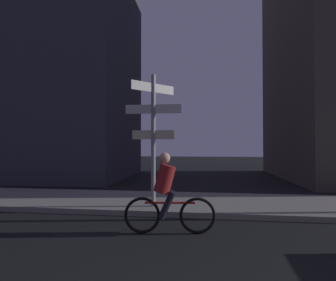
% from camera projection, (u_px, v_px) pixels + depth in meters
% --- Properties ---
extents(sidewalk_kerb, '(40.00, 2.77, 0.14)m').
position_uv_depth(sidewalk_kerb, '(207.00, 203.00, 7.65)').
color(sidewalk_kerb, gray).
rests_on(sidewalk_kerb, ground_plane).
extents(signpost, '(1.51, 0.98, 3.50)m').
position_uv_depth(signpost, '(153.00, 129.00, 7.04)').
color(signpost, gray).
rests_on(signpost, sidewalk_kerb).
extents(cyclist, '(1.82, 0.36, 1.61)m').
position_uv_depth(cyclist, '(167.00, 196.00, 5.26)').
color(cyclist, black).
rests_on(cyclist, ground_plane).
extents(building_left_block, '(12.54, 6.49, 18.80)m').
position_uv_depth(building_left_block, '(21.00, 11.00, 15.09)').
color(building_left_block, '#383842').
rests_on(building_left_block, ground_plane).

